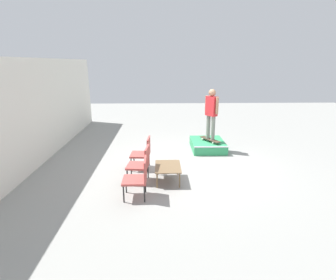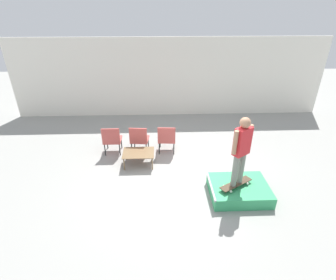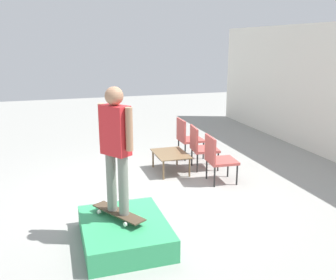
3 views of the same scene
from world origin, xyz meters
name	(u,v)px [view 3 (image 3 of 3)]	position (x,y,z in m)	size (l,w,h in m)	color
ground_plane	(150,195)	(0.00, 0.00, 0.00)	(24.00, 24.00, 0.00)	gray
skate_ramp_box	(124,232)	(1.44, -0.73, 0.15)	(1.39, 1.09, 0.32)	#339E60
skateboard_on_ramp	(118,213)	(1.33, -0.78, 0.38)	(0.85, 0.61, 0.07)	#473828
person_skater	(116,141)	(1.33, -0.78, 1.37)	(0.48, 0.38, 1.66)	gray
coffee_table	(171,155)	(-1.02, 0.70, 0.36)	(0.87, 0.63, 0.40)	brown
patio_chair_left	(187,136)	(-1.85, 1.36, 0.50)	(0.53, 0.53, 0.90)	black
patio_chair_center	(201,146)	(-1.03, 1.36, 0.50)	(0.57, 0.57, 0.90)	black
patio_chair_right	(217,157)	(-0.21, 1.36, 0.50)	(0.56, 0.56, 0.90)	black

